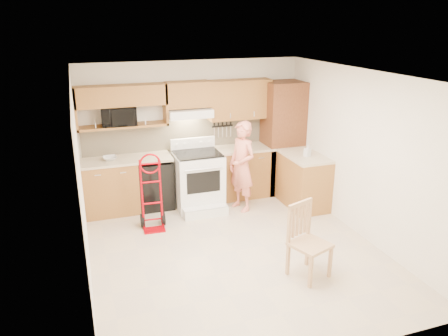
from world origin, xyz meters
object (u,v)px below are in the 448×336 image
microwave (119,116)px  person (242,166)px  range (199,176)px  hand_truck (152,196)px  dining_chair (310,242)px

microwave → person: microwave is taller
microwave → range: size_ratio=0.48×
person → hand_truck: bearing=-99.5°
range → person: size_ratio=0.75×
microwave → hand_truck: 1.51m
microwave → range: microwave is taller
microwave → range: (1.24, -0.45, -1.06)m
range → dining_chair: size_ratio=1.21×
microwave → person: (1.92, -0.74, -0.86)m
hand_truck → dining_chair: hand_truck is taller
microwave → range: bearing=-18.2°
microwave → hand_truck: bearing=-70.0°
hand_truck → person: bearing=12.8°
range → dining_chair: 2.65m
person → hand_truck: size_ratio=1.40×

